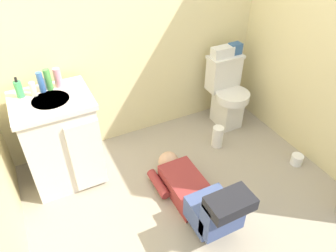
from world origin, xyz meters
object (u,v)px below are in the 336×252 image
object	(u,v)px
person_plumber	(198,195)
paper_towel_roll	(218,137)
bottle_blue	(41,82)
bottle_pink	(58,78)
toilet_paper_roll	(297,160)
tissue_box	(223,52)
soap_dispenser	(19,89)
bottle_green	(48,79)
toiletry_bag	(235,49)
bottle_white	(33,89)
faucet	(45,84)
vanity_cabinet	(61,140)
toilet	(227,93)

from	to	relation	value
person_plumber	paper_towel_roll	xyz separation A→B (m)	(0.59, 0.60, -0.06)
bottle_blue	bottle_pink	xyz separation A→B (m)	(0.13, 0.03, -0.00)
bottle_pink	paper_towel_roll	bearing A→B (deg)	-17.31
toilet_paper_roll	tissue_box	bearing A→B (deg)	105.52
bottle_pink	paper_towel_roll	world-z (taller)	bottle_pink
tissue_box	bottle_pink	world-z (taller)	bottle_pink
soap_dispenser	paper_towel_roll	distance (m)	1.83
tissue_box	bottle_green	xyz separation A→B (m)	(-1.65, -0.01, 0.11)
bottle_pink	toiletry_bag	bearing A→B (deg)	-0.04
person_plumber	toilet_paper_roll	world-z (taller)	person_plumber
toiletry_bag	bottle_white	xyz separation A→B (m)	(-1.92, -0.06, 0.07)
person_plumber	bottle_green	distance (m)	1.47
faucet	toilet_paper_roll	xyz separation A→B (m)	(1.95, -0.96, -0.82)
bottle_blue	bottle_green	size ratio (longest dim) A/B	0.95
person_plumber	toiletry_bag	size ratio (longest dim) A/B	8.59
vanity_cabinet	person_plumber	size ratio (longest dim) A/B	0.77
toiletry_bag	soap_dispenser	bearing A→B (deg)	-179.08
bottle_white	bottle_blue	bearing A→B (deg)	25.14
tissue_box	soap_dispenser	distance (m)	1.87
toilet	toiletry_bag	distance (m)	0.46
toilet_paper_roll	bottle_white	bearing A→B (deg)	155.97
toilet	soap_dispenser	distance (m)	1.98
vanity_cabinet	bottle_white	size ratio (longest dim) A/B	7.26
faucet	person_plumber	bearing A→B (deg)	-50.06
soap_dispenser	bottle_green	bearing A→B (deg)	4.69
toilet	toilet_paper_roll	xyz separation A→B (m)	(0.22, -0.88, -0.32)
toiletry_bag	bottle_green	world-z (taller)	bottle_green
toilet	tissue_box	distance (m)	0.44
faucet	paper_towel_roll	size ratio (longest dim) A/B	0.44
tissue_box	bottle_pink	size ratio (longest dim) A/B	1.42
vanity_cabinet	bottle_green	bearing A→B (deg)	79.46
bottle_blue	bottle_green	distance (m)	0.06
bottle_blue	tissue_box	bearing A→B (deg)	0.89
vanity_cabinet	bottle_blue	world-z (taller)	bottle_blue
toilet	toilet_paper_roll	bearing A→B (deg)	-75.70
faucet	toiletry_bag	size ratio (longest dim) A/B	0.81
tissue_box	toilet	bearing A→B (deg)	-63.57
vanity_cabinet	bottle_green	xyz separation A→B (m)	(0.03, 0.14, 0.49)
bottle_pink	soap_dispenser	bearing A→B (deg)	-173.47
bottle_pink	person_plumber	bearing A→B (deg)	-54.14
person_plumber	bottle_blue	size ratio (longest dim) A/B	6.53
faucet	person_plumber	xyz separation A→B (m)	(0.83, -0.99, -0.69)
faucet	tissue_box	distance (m)	1.68
soap_dispenser	bottle_blue	size ratio (longest dim) A/B	1.02
toiletry_bag	paper_towel_roll	bearing A→B (deg)	-134.65
bottle_pink	toilet_paper_roll	world-z (taller)	bottle_pink
toiletry_bag	bottle_pink	xyz separation A→B (m)	(-1.72, 0.00, 0.09)
tissue_box	paper_towel_roll	size ratio (longest dim) A/B	0.98
person_plumber	toilet_paper_roll	xyz separation A→B (m)	(1.11, 0.04, -0.13)
bottle_blue	bottle_pink	size ratio (longest dim) A/B	1.05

